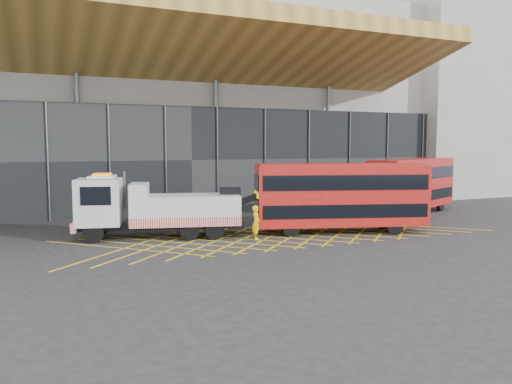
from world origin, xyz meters
name	(u,v)px	position (x,y,z in m)	size (l,w,h in m)	color
ground_plane	(216,241)	(0.00, 0.00, 0.00)	(120.00, 120.00, 0.00)	#232326
road_markings	(283,236)	(4.00, 0.00, 0.01)	(24.76, 7.16, 0.01)	gold
construction_building	(167,101)	(1.92, 18.40, 8.98)	(55.00, 23.97, 18.00)	#969691
east_building	(451,99)	(32.00, 16.00, 10.00)	(15.00, 12.00, 20.00)	gray
recovery_truck	(153,208)	(-2.84, 2.27, 1.69)	(10.48, 4.65, 3.66)	black
bus_towed	(341,194)	(7.59, -0.41, 2.25)	(10.18, 5.11, 4.05)	#AD140F
bus_second	(412,183)	(16.97, 4.34, 2.28)	(10.09, 6.33, 4.10)	#9E0F0C
worker	(256,223)	(2.16, -0.45, 0.93)	(0.68, 0.45, 1.86)	yellow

